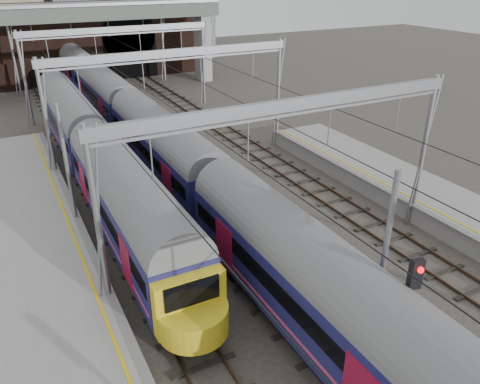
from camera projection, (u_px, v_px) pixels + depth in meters
ground at (411, 380)px, 15.85m from camera, size 160.00×160.00×0.00m
tracks at (221, 202)px, 27.80m from camera, size 14.40×80.00×0.22m
overhead_line at (176, 71)px, 30.11m from camera, size 16.80×80.00×8.00m
retaining_wall at (98, 43)px, 55.94m from camera, size 28.00×2.75×9.00m
overbridge at (93, 22)px, 49.35m from camera, size 28.00×3.00×9.25m
train_main at (129, 116)px, 35.23m from camera, size 2.71×62.64×4.69m
train_second at (94, 153)px, 28.42m from camera, size 2.70×31.30×4.68m
signal_near_centre at (404, 314)px, 13.88m from camera, size 0.41×0.48×5.35m
equip_cover_a at (293, 260)px, 22.22m from camera, size 1.07×0.92×0.11m
equip_cover_b at (300, 282)px, 20.70m from camera, size 0.87×0.75×0.09m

